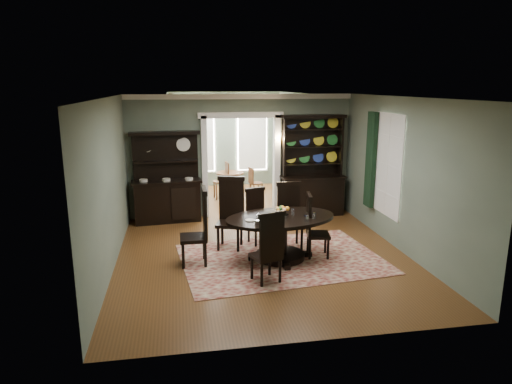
# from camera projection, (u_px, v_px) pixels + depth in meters

# --- Properties ---
(room) EXTENTS (5.51, 6.01, 3.01)m
(room) POSITION_uv_depth(u_px,v_px,m) (263.00, 176.00, 8.42)
(room) COLOR brown
(room) RESTS_ON ground
(parlor) EXTENTS (3.51, 3.50, 3.01)m
(parlor) POSITION_uv_depth(u_px,v_px,m) (229.00, 143.00, 13.69)
(parlor) COLOR brown
(parlor) RESTS_ON ground
(doorway_trim) EXTENTS (2.08, 0.25, 2.57)m
(doorway_trim) POSITION_uv_depth(u_px,v_px,m) (241.00, 151.00, 11.24)
(doorway_trim) COLOR white
(doorway_trim) RESTS_ON floor
(right_window) EXTENTS (0.15, 1.47, 2.12)m
(right_window) POSITION_uv_depth(u_px,v_px,m) (379.00, 163.00, 9.71)
(right_window) COLOR white
(right_window) RESTS_ON wall_right
(wall_sconce) EXTENTS (0.27, 0.21, 0.21)m
(wall_sconce) POSITION_uv_depth(u_px,v_px,m) (280.00, 140.00, 11.19)
(wall_sconce) COLOR gold
(wall_sconce) RESTS_ON back_wall_right
(rug) EXTENTS (3.95, 2.97, 0.01)m
(rug) POSITION_uv_depth(u_px,v_px,m) (281.00, 259.00, 8.63)
(rug) COLOR maroon
(rug) RESTS_ON floor
(dining_table) EXTENTS (2.30, 2.25, 0.83)m
(dining_table) POSITION_uv_depth(u_px,v_px,m) (280.00, 229.00, 8.53)
(dining_table) COLOR black
(dining_table) RESTS_ON rug
(centerpiece) EXTENTS (1.33, 0.85, 0.22)m
(centerpiece) POSITION_uv_depth(u_px,v_px,m) (282.00, 214.00, 8.44)
(centerpiece) COLOR silver
(centerpiece) RESTS_ON dining_table
(chair_far_left) EXTENTS (0.66, 0.64, 1.44)m
(chair_far_left) POSITION_uv_depth(u_px,v_px,m) (231.00, 210.00, 9.16)
(chair_far_left) COLOR black
(chair_far_left) RESTS_ON rug
(chair_far_mid) EXTENTS (0.53, 0.51, 1.15)m
(chair_far_mid) POSITION_uv_depth(u_px,v_px,m) (257.00, 214.00, 9.44)
(chair_far_mid) COLOR black
(chair_far_mid) RESTS_ON rug
(chair_far_right) EXTENTS (0.51, 0.47, 1.32)m
(chair_far_right) POSITION_uv_depth(u_px,v_px,m) (290.00, 213.00, 9.19)
(chair_far_right) COLOR black
(chair_far_right) RESTS_ON rug
(chair_end_left) EXTENTS (0.50, 0.55, 1.43)m
(chair_end_left) POSITION_uv_depth(u_px,v_px,m) (200.00, 225.00, 8.25)
(chair_end_left) COLOR black
(chair_end_left) RESTS_ON rug
(chair_end_right) EXTENTS (0.50, 0.52, 1.23)m
(chair_end_right) POSITION_uv_depth(u_px,v_px,m) (313.00, 224.00, 8.62)
(chair_end_right) COLOR black
(chair_end_right) RESTS_ON rug
(chair_near) EXTENTS (0.58, 0.56, 1.25)m
(chair_near) POSITION_uv_depth(u_px,v_px,m) (269.00, 246.00, 7.43)
(chair_near) COLOR black
(chair_near) RESTS_ON rug
(sideboard) EXTENTS (1.68, 0.72, 2.15)m
(sideboard) POSITION_uv_depth(u_px,v_px,m) (167.00, 190.00, 10.89)
(sideboard) COLOR black
(sideboard) RESTS_ON floor
(welsh_dresser) EXTENTS (1.62, 0.64, 2.50)m
(welsh_dresser) POSITION_uv_depth(u_px,v_px,m) (312.00, 179.00, 11.44)
(welsh_dresser) COLOR black
(welsh_dresser) RESTS_ON floor
(parlor_table) EXTENTS (0.80, 0.80, 0.74)m
(parlor_table) POSITION_uv_depth(u_px,v_px,m) (230.00, 181.00, 13.27)
(parlor_table) COLOR brown
(parlor_table) RESTS_ON parlor_floor
(parlor_chair_left) EXTENTS (0.46, 0.45, 1.05)m
(parlor_chair_left) POSITION_uv_depth(u_px,v_px,m) (223.00, 179.00, 13.11)
(parlor_chair_left) COLOR brown
(parlor_chair_left) RESTS_ON parlor_floor
(parlor_chair_right) EXTENTS (0.40, 0.39, 0.88)m
(parlor_chair_right) POSITION_uv_depth(u_px,v_px,m) (254.00, 182.00, 13.23)
(parlor_chair_right) COLOR brown
(parlor_chair_right) RESTS_ON parlor_floor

